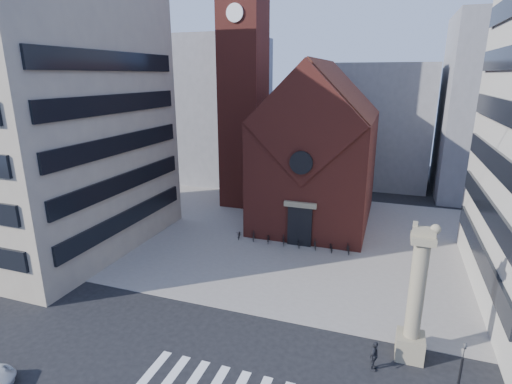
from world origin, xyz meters
TOP-DOWN VIEW (x-y plane):
  - ground at (0.00, 0.00)m, footprint 120.00×120.00m
  - piazza at (0.00, 19.00)m, footprint 46.00×30.00m
  - church at (0.00, 25.04)m, footprint 12.00×16.65m
  - campanile at (-10.00, 28.00)m, footprint 5.50×5.50m
  - building_left at (-24.00, 10.00)m, footprint 18.00×20.00m
  - bg_block_left at (-20.00, 40.00)m, footprint 16.00×14.00m
  - bg_block_mid at (6.00, 45.00)m, footprint 14.00×12.00m
  - bg_block_right at (22.00, 42.00)m, footprint 16.00×14.00m
  - lion_column at (10.01, 3.00)m, footprint 1.63×1.60m
  - traffic_light at (12.00, -1.00)m, footprint 0.13×0.16m
  - pedestrian_2 at (8.03, 1.17)m, footprint 0.68×1.15m
  - scooter_0 at (-6.30, 16.56)m, footprint 0.95×1.66m
  - scooter_1 at (-4.71, 16.56)m, footprint 0.83×1.58m
  - scooter_2 at (-3.12, 16.56)m, footprint 0.95×1.66m
  - scooter_3 at (-1.53, 16.56)m, footprint 0.83×1.58m
  - scooter_4 at (0.05, 16.56)m, footprint 0.95×1.66m
  - scooter_5 at (1.64, 16.56)m, footprint 0.83×1.58m
  - scooter_6 at (3.23, 16.56)m, footprint 0.95×1.66m
  - scooter_7 at (4.82, 16.56)m, footprint 0.83×1.58m

SIDE VIEW (x-z plane):
  - ground at x=0.00m, z-range 0.00..0.00m
  - piazza at x=0.00m, z-range 0.00..0.05m
  - scooter_0 at x=-6.30m, z-range 0.05..0.87m
  - scooter_2 at x=-3.12m, z-range 0.05..0.87m
  - scooter_4 at x=0.05m, z-range 0.05..0.87m
  - scooter_6 at x=3.23m, z-range 0.05..0.87m
  - scooter_1 at x=-4.71m, z-range 0.05..0.96m
  - scooter_3 at x=-1.53m, z-range 0.05..0.96m
  - scooter_5 at x=1.64m, z-range 0.05..0.96m
  - scooter_7 at x=4.82m, z-range 0.05..0.96m
  - pedestrian_2 at x=8.03m, z-range 0.00..1.83m
  - traffic_light at x=12.00m, z-range 0.14..4.44m
  - lion_column at x=10.01m, z-range -0.88..7.79m
  - church at x=0.00m, z-range -1.02..16.98m
  - bg_block_mid at x=6.00m, z-range 0.00..18.00m
  - bg_block_left at x=-20.00m, z-range 0.00..22.00m
  - bg_block_right at x=22.00m, z-range 0.00..24.00m
  - building_left at x=-24.00m, z-range 0.00..26.00m
  - campanile at x=-10.00m, z-range 0.14..31.34m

